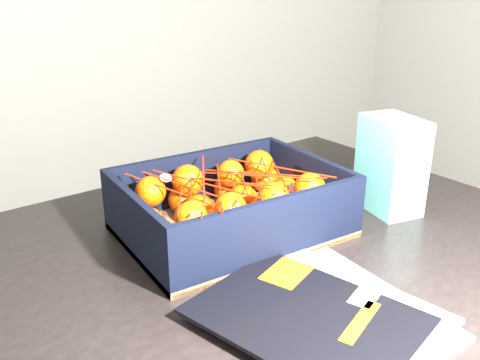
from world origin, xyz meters
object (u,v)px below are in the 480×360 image
magazine_stack (325,311)px  retail_carton (391,165)px  table (230,302)px  produce_crate (231,214)px

magazine_stack → retail_carton: 0.41m
retail_carton → table: bearing=-172.1°
produce_crate → retail_carton: bearing=-14.0°
magazine_stack → retail_carton: (0.34, 0.21, 0.08)m
produce_crate → retail_carton: (0.31, -0.08, 0.06)m
produce_crate → retail_carton: 0.33m
table → produce_crate: bearing=56.8°
table → produce_crate: produce_crate is taller
produce_crate → magazine_stack: bearing=-95.3°
table → produce_crate: (0.04, 0.06, 0.13)m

